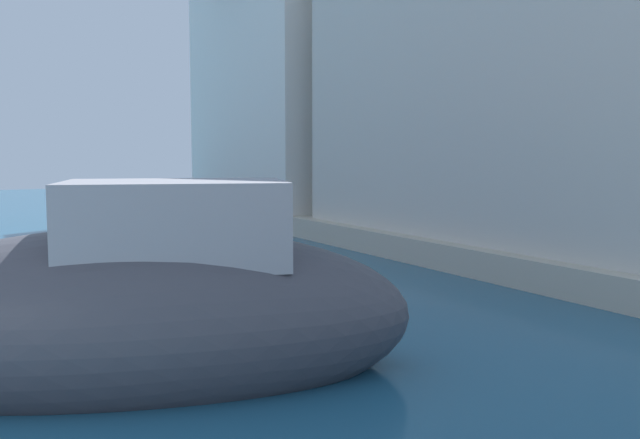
# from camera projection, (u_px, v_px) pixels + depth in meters

# --- Properties ---
(moored_boat_2) EXTENTS (5.94, 3.77, 2.34)m
(moored_boat_2) POSITION_uv_depth(u_px,v_px,m) (135.00, 316.00, 6.69)
(moored_boat_2) COLOR #3F3F47
(moored_boat_2) RESTS_ON ground
(waterfront_building_main) EXTENTS (5.59, 10.26, 8.90)m
(waterfront_building_main) POSITION_uv_depth(u_px,v_px,m) (534.00, 16.00, 14.44)
(waterfront_building_main) COLOR beige
(waterfront_building_main) RESTS_ON quay_promenade
(waterfront_building_annex) EXTENTS (6.44, 8.04, 8.70)m
(waterfront_building_annex) POSITION_uv_depth(u_px,v_px,m) (318.00, 68.00, 22.60)
(waterfront_building_annex) COLOR white
(waterfront_building_annex) RESTS_ON quay_promenade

